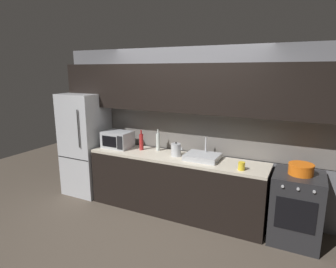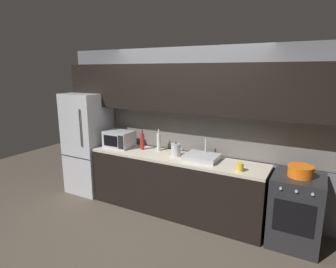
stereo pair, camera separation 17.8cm
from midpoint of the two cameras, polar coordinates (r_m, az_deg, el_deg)
ground_plane at (r=3.90m, az=-6.05°, el=-20.82°), size 10.00×10.00×0.00m
back_wall at (r=4.35m, az=1.99°, el=4.75°), size 4.46×0.44×2.50m
counter_run at (r=4.38m, az=0.23°, el=-10.13°), size 2.72×0.60×0.90m
refrigerator at (r=5.21m, az=-17.20°, el=-1.92°), size 0.68×0.69×1.77m
oven_range at (r=4.00m, az=23.30°, el=-13.56°), size 0.60×0.62×0.90m
microwave at (r=4.75m, az=-11.20°, el=-1.11°), size 0.46×0.35×0.27m
sink_basin at (r=4.08m, az=5.74°, el=-4.59°), size 0.48×0.38×0.30m
kettle at (r=4.21m, az=0.42°, el=-3.21°), size 0.18×0.14×0.22m
wine_bottle_red at (r=4.55m, az=-6.53°, el=-1.56°), size 0.07×0.07×0.33m
wine_bottle_clear at (r=4.48m, az=-3.17°, el=-1.58°), size 0.06×0.06×0.35m
mug_yellow at (r=3.74m, az=13.33°, el=-6.33°), size 0.09×0.09×0.11m
cooking_pot at (r=3.81m, az=24.09°, el=-6.52°), size 0.30×0.30×0.14m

